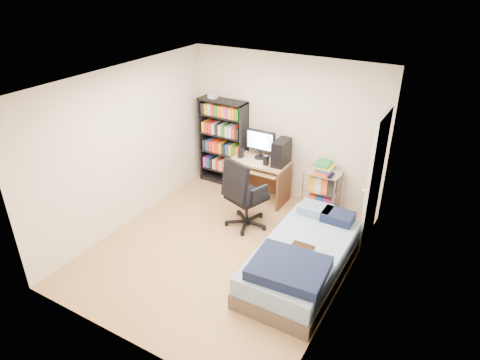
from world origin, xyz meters
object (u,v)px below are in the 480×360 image
Objects in this scene: bed at (302,259)px; media_shelf at (223,141)px; office_chair at (244,205)px; computer_desk at (266,164)px.

media_shelf is at bearing 142.42° from bed.
media_shelf is 1.65m from office_chair.
computer_desk is 0.59× the size of bed.
office_chair is at bearing 151.92° from bed.
bed is at bearing -37.58° from media_shelf.
bed is (1.27, -0.68, -0.11)m from office_chair.
media_shelf is 1.35× the size of computer_desk.
computer_desk is 1.07× the size of office_chair.
office_chair is (1.10, -1.14, -0.46)m from media_shelf.
office_chair is at bearing -83.49° from computer_desk.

